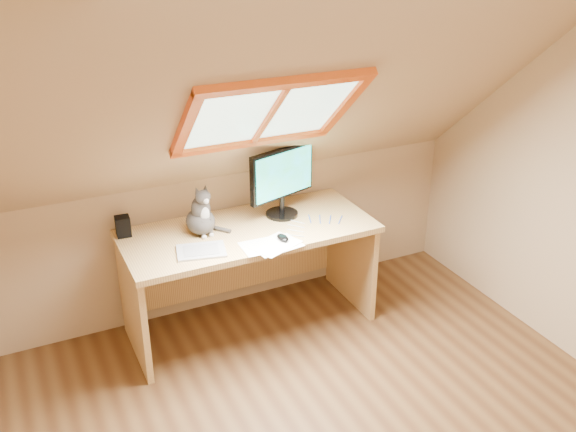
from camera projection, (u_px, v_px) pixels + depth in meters
room_shell at (378, 224)px, 2.72m from camera, size 3.52×3.52×2.41m
desk at (245, 254)px, 4.36m from camera, size 1.66×0.72×0.76m
monitor at (282, 178)px, 4.27m from camera, size 0.51×0.22×0.48m
cat at (201, 216)px, 4.09m from camera, size 0.22×0.25×0.34m
desk_speaker at (123, 226)px, 4.09m from camera, size 0.10×0.10×0.13m
graphics_tablet at (201, 251)px, 3.91m from camera, size 0.33×0.27×0.01m
mouse at (283, 238)px, 4.05m from camera, size 0.07×0.11×0.03m
papers at (260, 246)px, 3.98m from camera, size 0.35×0.30×0.01m
cables at (314, 223)px, 4.27m from camera, size 0.51×0.26×0.01m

